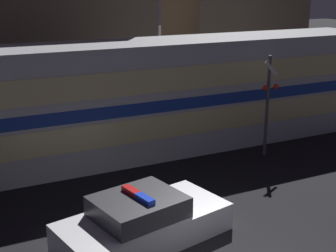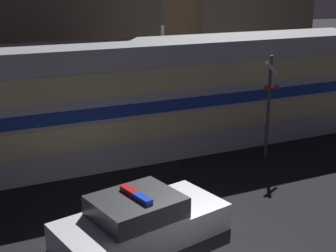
% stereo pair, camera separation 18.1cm
% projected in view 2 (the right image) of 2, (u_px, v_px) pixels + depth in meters
% --- Properties ---
extents(train, '(16.82, 2.85, 4.11)m').
position_uv_depth(train, '(184.00, 94.00, 17.77)').
color(train, '#B7BABF').
rests_on(train, ground_plane).
extents(police_car, '(4.51, 2.73, 1.32)m').
position_uv_depth(police_car, '(141.00, 222.00, 11.37)').
color(police_car, silver).
rests_on(police_car, ground_plane).
extents(crossing_signal_near, '(0.65, 0.28, 3.68)m').
position_uv_depth(crossing_signal_near, '(269.00, 101.00, 16.59)').
color(crossing_signal_near, '#4C4C51').
rests_on(crossing_signal_near, ground_plane).
extents(building_center, '(7.21, 4.52, 6.38)m').
position_uv_depth(building_center, '(237.00, 36.00, 27.20)').
color(building_center, brown).
rests_on(building_center, ground_plane).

